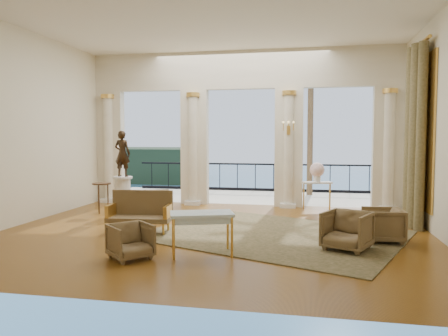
% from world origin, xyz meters
% --- Properties ---
extents(floor, '(9.00, 9.00, 0.00)m').
position_xyz_m(floor, '(0.00, 0.00, 0.00)').
color(floor, '#432309').
rests_on(floor, ground).
extents(room_walls, '(9.00, 9.00, 9.00)m').
position_xyz_m(room_walls, '(0.00, -1.12, 2.88)').
color(room_walls, '#F1E9CA').
rests_on(room_walls, ground).
extents(arcade, '(9.00, 0.56, 4.50)m').
position_xyz_m(arcade, '(-0.00, 3.82, 2.58)').
color(arcade, beige).
rests_on(arcade, ground).
extents(terrace, '(10.00, 3.60, 0.10)m').
position_xyz_m(terrace, '(0.00, 5.80, -0.05)').
color(terrace, beige).
rests_on(terrace, ground).
extents(balustrade, '(9.00, 0.06, 1.03)m').
position_xyz_m(balustrade, '(0.00, 7.40, 0.41)').
color(balustrade, black).
rests_on(balustrade, terrace).
extents(palm_tree, '(2.00, 2.00, 4.50)m').
position_xyz_m(palm_tree, '(2.00, 6.60, 4.09)').
color(palm_tree, '#4C3823').
rests_on(palm_tree, terrace).
extents(headland, '(22.00, 18.00, 6.00)m').
position_xyz_m(headland, '(-30.00, 70.00, -3.00)').
color(headland, black).
rests_on(headland, sea).
extents(sea, '(160.00, 160.00, 0.00)m').
position_xyz_m(sea, '(0.00, 60.00, -6.00)').
color(sea, '#255D84').
rests_on(sea, ground).
extents(curtain, '(0.33, 1.40, 4.09)m').
position_xyz_m(curtain, '(4.28, 1.50, 2.02)').
color(curtain, brown).
rests_on(curtain, ground).
extents(window_frame, '(0.04, 1.60, 3.40)m').
position_xyz_m(window_frame, '(4.47, 1.50, 2.10)').
color(window_frame, gold).
rests_on(window_frame, room_walls).
extents(wall_sconce, '(0.30, 0.11, 0.33)m').
position_xyz_m(wall_sconce, '(1.40, 3.51, 2.23)').
color(wall_sconce, gold).
rests_on(wall_sconce, arcade).
extents(rug, '(5.93, 5.32, 0.02)m').
position_xyz_m(rug, '(1.29, 0.04, 0.01)').
color(rug, '#32371B').
rests_on(rug, ground).
extents(armchair_a, '(0.86, 0.86, 0.65)m').
position_xyz_m(armchair_a, '(-0.89, -2.19, 0.32)').
color(armchair_a, '#4D3821').
rests_on(armchair_a, ground).
extents(armchair_b, '(0.97, 0.95, 0.77)m').
position_xyz_m(armchair_b, '(2.65, -0.93, 0.38)').
color(armchair_b, '#4D3821').
rests_on(armchair_b, ground).
extents(armchair_c, '(0.70, 0.74, 0.72)m').
position_xyz_m(armchair_c, '(3.38, -0.17, 0.36)').
color(armchair_c, '#4D3821').
rests_on(armchair_c, ground).
extents(armchair_d, '(0.88, 0.90, 0.73)m').
position_xyz_m(armchair_d, '(-1.83, 1.63, 0.36)').
color(armchair_d, '#4D3821').
rests_on(armchair_d, ground).
extents(settee, '(1.36, 0.67, 0.87)m').
position_xyz_m(settee, '(-1.51, -0.21, 0.43)').
color(settee, '#4D3821').
rests_on(settee, ground).
extents(game_table, '(1.19, 0.89, 0.73)m').
position_xyz_m(game_table, '(0.20, -1.72, 0.65)').
color(game_table, '#A9CDDA').
rests_on(game_table, ground).
extents(pedestal, '(0.53, 0.53, 0.98)m').
position_xyz_m(pedestal, '(-2.80, 1.80, 0.47)').
color(pedestal, silver).
rests_on(pedestal, ground).
extents(statue, '(0.47, 0.33, 1.19)m').
position_xyz_m(statue, '(-2.80, 1.80, 1.58)').
color(statue, black).
rests_on(statue, pedestal).
extents(console_table, '(0.86, 0.51, 0.76)m').
position_xyz_m(console_table, '(2.20, 3.55, 0.63)').
color(console_table, silver).
rests_on(console_table, ground).
extents(urn, '(0.41, 0.41, 0.54)m').
position_xyz_m(urn, '(2.20, 3.55, 1.07)').
color(urn, white).
rests_on(urn, console_table).
extents(side_table, '(0.49, 0.49, 0.80)m').
position_xyz_m(side_table, '(-3.40, 1.80, 0.68)').
color(side_table, black).
rests_on(side_table, ground).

